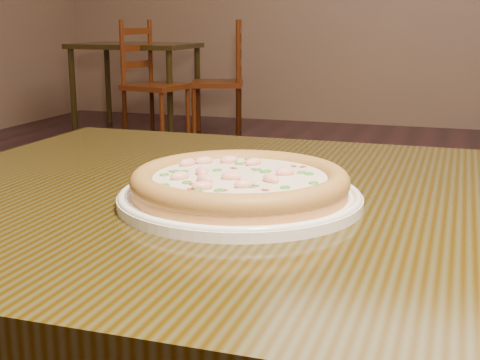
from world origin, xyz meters
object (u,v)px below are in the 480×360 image
(plate, at_px, (240,197))
(chair_b, at_px, (224,83))
(pizza, at_px, (240,182))
(chair_a, at_px, (150,85))
(hero_table, at_px, (344,278))
(bg_table_left, at_px, (135,55))

(plate, height_order, chair_b, chair_b)
(pizza, bearing_deg, chair_a, 117.22)
(hero_table, height_order, pizza, pizza)
(hero_table, distance_m, bg_table_left, 5.16)
(hero_table, xyz_separation_m, chair_b, (-1.76, 4.48, -0.21))
(hero_table, relative_size, chair_b, 1.26)
(bg_table_left, relative_size, chair_a, 1.05)
(chair_a, height_order, chair_b, same)
(hero_table, xyz_separation_m, pizza, (-0.12, -0.05, 0.13))
(hero_table, relative_size, pizza, 4.59)
(bg_table_left, bearing_deg, chair_a, -50.62)
(bg_table_left, relative_size, chair_b, 1.05)
(plate, xyz_separation_m, chair_b, (-1.64, 4.53, -0.32))
(chair_b, bearing_deg, bg_table_left, -179.38)
(pizza, bearing_deg, chair_b, 109.94)
(chair_a, relative_size, chair_b, 1.00)
(hero_table, distance_m, chair_a, 4.66)
(hero_table, xyz_separation_m, plate, (-0.12, -0.05, 0.11))
(plate, xyz_separation_m, chair_a, (-2.12, 4.13, -0.32))
(hero_table, distance_m, plate, 0.17)
(plate, xyz_separation_m, pizza, (-0.00, -0.00, 0.02))
(pizza, bearing_deg, plate, 3.64)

